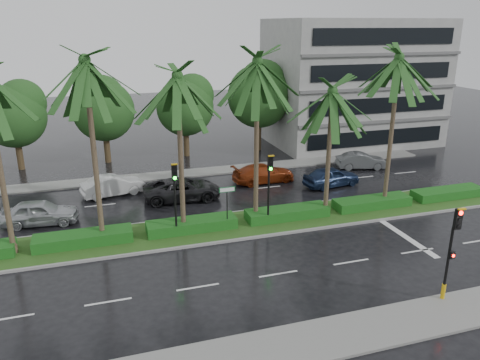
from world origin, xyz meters
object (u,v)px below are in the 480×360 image
object	(u,v)px
signal_median_left	(175,189)
car_darkgrey	(182,189)
street_sign	(227,197)
car_silver	(40,212)
car_grey	(361,161)
car_white	(113,185)
car_blue	(331,177)
signal_near	(451,250)
car_red	(264,173)

from	to	relation	value
signal_median_left	car_darkgrey	world-z (taller)	signal_median_left
street_sign	car_darkgrey	bearing A→B (deg)	104.15
car_silver	car_grey	world-z (taller)	car_silver
signal_median_left	car_white	size ratio (longest dim) A/B	0.99
street_sign	car_blue	bearing A→B (deg)	29.33
signal_near	car_red	bearing A→B (deg)	96.08
signal_median_left	car_blue	world-z (taller)	signal_median_left
signal_near	car_darkgrey	world-z (taller)	signal_near
street_sign	car_darkgrey	distance (m)	6.29
car_grey	car_red	bearing A→B (deg)	109.26
car_blue	car_grey	size ratio (longest dim) A/B	1.05
signal_median_left	car_white	bearing A→B (deg)	109.53
street_sign	car_white	distance (m)	10.32
car_silver	signal_near	bearing A→B (deg)	-123.62
car_darkgrey	car_red	bearing A→B (deg)	-71.51
street_sign	car_darkgrey	size ratio (longest dim) A/B	0.49
car_white	car_grey	size ratio (longest dim) A/B	1.07
car_white	car_darkgrey	size ratio (longest dim) A/B	0.82
car_silver	car_blue	bearing A→B (deg)	-81.57
signal_median_left	car_red	distance (m)	11.61
car_silver	car_blue	world-z (taller)	car_silver
signal_median_left	car_silver	xyz separation A→B (m)	(-7.50, 4.59, -2.24)
street_sign	car_blue	world-z (taller)	street_sign
car_silver	car_darkgrey	xyz separation A→B (m)	(9.00, 1.54, -0.02)
signal_near	car_red	world-z (taller)	signal_near
car_darkgrey	car_red	world-z (taller)	car_darkgrey
street_sign	car_grey	world-z (taller)	street_sign
signal_near	car_blue	world-z (taller)	signal_near
street_sign	signal_near	bearing A→B (deg)	-54.66
signal_near	street_sign	bearing A→B (deg)	125.34
signal_median_left	car_silver	distance (m)	9.07
signal_near	signal_median_left	world-z (taller)	signal_median_left
car_red	car_blue	distance (m)	5.09
car_darkgrey	car_white	bearing A→B (deg)	65.58
street_sign	car_red	world-z (taller)	street_sign
car_darkgrey	car_grey	bearing A→B (deg)	-77.38
signal_near	car_grey	world-z (taller)	signal_near
car_silver	car_blue	xyz separation A→B (m)	(20.12, 1.00, -0.02)
car_darkgrey	car_blue	world-z (taller)	car_darkgrey
car_white	car_darkgrey	distance (m)	5.07
signal_near	car_grey	xyz separation A→B (m)	(7.12, 18.49, -1.83)
car_silver	car_darkgrey	distance (m)	9.13
signal_near	car_red	size ratio (longest dim) A/B	0.90
signal_median_left	car_red	xyz separation A→B (m)	(8.12, 7.97, -2.30)
signal_median_left	car_grey	world-z (taller)	signal_median_left
street_sign	car_silver	world-z (taller)	street_sign
car_white	car_grey	bearing A→B (deg)	-101.73
car_white	car_silver	bearing A→B (deg)	118.02
car_white	street_sign	bearing A→B (deg)	-156.75
signal_near	signal_median_left	xyz separation A→B (m)	(-10.00, 9.69, 0.49)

